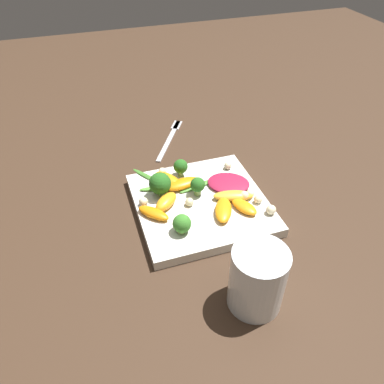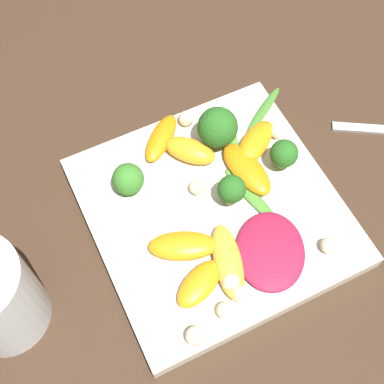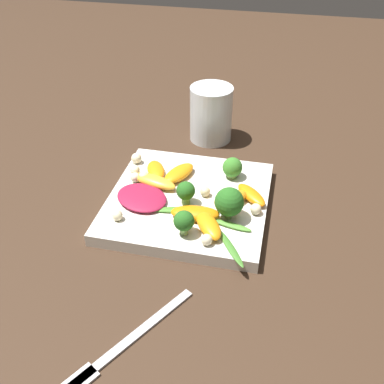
{
  "view_description": "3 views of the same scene",
  "coord_description": "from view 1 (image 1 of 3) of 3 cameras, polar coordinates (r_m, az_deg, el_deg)",
  "views": [
    {
      "loc": [
        0.51,
        -0.19,
        0.5
      ],
      "look_at": [
        -0.01,
        -0.01,
        0.04
      ],
      "focal_mm": 35.0,
      "sensor_mm": 36.0,
      "label": 1
    },
    {
      "loc": [
        0.13,
        0.21,
        0.51
      ],
      "look_at": [
        0.02,
        -0.01,
        0.04
      ],
      "focal_mm": 50.0,
      "sensor_mm": 36.0,
      "label": 2
    },
    {
      "loc": [
        -0.55,
        -0.13,
        0.45
      ],
      "look_at": [
        0.0,
        -0.01,
        0.03
      ],
      "focal_mm": 42.0,
      "sensor_mm": 36.0,
      "label": 3
    }
  ],
  "objects": [
    {
      "name": "orange_segment_1",
      "position": [
        0.7,
        4.8,
        -2.75
      ],
      "size": [
        0.07,
        0.06,
        0.02
      ],
      "color": "orange",
      "rests_on": "plate"
    },
    {
      "name": "plate",
      "position": [
        0.73,
        1.31,
        -1.83
      ],
      "size": [
        0.25,
        0.25,
        0.02
      ],
      "color": "silver",
      "rests_on": "ground_plane"
    },
    {
      "name": "orange_segment_2",
      "position": [
        0.71,
        7.96,
        -2.23
      ],
      "size": [
        0.06,
        0.05,
        0.01
      ],
      "color": "orange",
      "rests_on": "plate"
    },
    {
      "name": "orange_segment_3",
      "position": [
        0.69,
        -5.89,
        -3.22
      ],
      "size": [
        0.06,
        0.06,
        0.01
      ],
      "color": "orange",
      "rests_on": "plate"
    },
    {
      "name": "macadamia_nut_5",
      "position": [
        0.72,
        -7.41,
        -1.46
      ],
      "size": [
        0.02,
        0.02,
        0.02
      ],
      "color": "beige",
      "rests_on": "plate"
    },
    {
      "name": "macadamia_nut_3",
      "position": [
        0.81,
        5.48,
        4.03
      ],
      "size": [
        0.02,
        0.02,
        0.02
      ],
      "color": "beige",
      "rests_on": "plate"
    },
    {
      "name": "broccoli_floret_1",
      "position": [
        0.72,
        -4.89,
        1.29
      ],
      "size": [
        0.04,
        0.04,
        0.05
      ],
      "color": "#84AD5B",
      "rests_on": "plate"
    },
    {
      "name": "macadamia_nut_4",
      "position": [
        0.74,
        8.86,
        -0.22
      ],
      "size": [
        0.02,
        0.02,
        0.02
      ],
      "color": "beige",
      "rests_on": "plate"
    },
    {
      "name": "broccoli_floret_0",
      "position": [
        0.78,
        -1.75,
        3.86
      ],
      "size": [
        0.03,
        0.03,
        0.04
      ],
      "color": "#7A9E51",
      "rests_on": "plate"
    },
    {
      "name": "macadamia_nut_1",
      "position": [
        0.71,
        -0.39,
        -1.53
      ],
      "size": [
        0.02,
        0.02,
        0.02
      ],
      "color": "beige",
      "rests_on": "plate"
    },
    {
      "name": "macadamia_nut_0",
      "position": [
        0.79,
        -4.53,
        3.15
      ],
      "size": [
        0.02,
        0.02,
        0.02
      ],
      "color": "beige",
      "rests_on": "plate"
    },
    {
      "name": "arugula_sprig_2",
      "position": [
        0.79,
        -6.99,
        2.43
      ],
      "size": [
        0.07,
        0.05,
        0.0
      ],
      "color": "#3D7528",
      "rests_on": "plate"
    },
    {
      "name": "fork",
      "position": [
        0.96,
        -3.16,
        8.69
      ],
      "size": [
        0.17,
        0.11,
        0.01
      ],
      "color": "#B2B2B7",
      "rests_on": "ground_plane"
    },
    {
      "name": "macadamia_nut_2",
      "position": [
        0.73,
        10.05,
        -1.1
      ],
      "size": [
        0.02,
        0.02,
        0.02
      ],
      "color": "beige",
      "rests_on": "plate"
    },
    {
      "name": "orange_segment_6",
      "position": [
        0.73,
        6.31,
        -0.57
      ],
      "size": [
        0.05,
        0.08,
        0.02
      ],
      "color": "#FCAD33",
      "rests_on": "plate"
    },
    {
      "name": "arugula_sprig_0",
      "position": [
        0.76,
        0.85,
        0.94
      ],
      "size": [
        0.03,
        0.08,
        0.01
      ],
      "color": "#47842D",
      "rests_on": "plate"
    },
    {
      "name": "drinking_glass",
      "position": [
        0.56,
        9.91,
        -12.94
      ],
      "size": [
        0.08,
        0.08,
        0.11
      ],
      "color": "white",
      "rests_on": "ground_plane"
    },
    {
      "name": "orange_segment_5",
      "position": [
        0.71,
        -3.96,
        -1.48
      ],
      "size": [
        0.06,
        0.06,
        0.02
      ],
      "color": "orange",
      "rests_on": "plate"
    },
    {
      "name": "ground_plane",
      "position": [
        0.74,
        1.3,
        -2.41
      ],
      "size": [
        2.4,
        2.4,
        0.0
      ],
      "primitive_type": "plane",
      "color": "#382619"
    },
    {
      "name": "broccoli_floret_2",
      "position": [
        0.73,
        0.68,
        0.99
      ],
      "size": [
        0.03,
        0.03,
        0.04
      ],
      "color": "#7A9E51",
      "rests_on": "plate"
    },
    {
      "name": "orange_segment_4",
      "position": [
        0.76,
        -3.73,
        1.98
      ],
      "size": [
        0.07,
        0.06,
        0.02
      ],
      "color": "orange",
      "rests_on": "plate"
    },
    {
      "name": "macadamia_nut_7",
      "position": [
        0.73,
        7.97,
        -0.55
      ],
      "size": [
        0.02,
        0.02,
        0.02
      ],
      "color": "beige",
      "rests_on": "plate"
    },
    {
      "name": "macadamia_nut_6",
      "position": [
        0.71,
        11.96,
        -2.66
      ],
      "size": [
        0.02,
        0.02,
        0.02
      ],
      "color": "beige",
      "rests_on": "plate"
    },
    {
      "name": "radicchio_leaf_0",
      "position": [
        0.76,
        5.58,
        1.38
      ],
      "size": [
        0.1,
        0.11,
        0.01
      ],
      "color": "maroon",
      "rests_on": "plate"
    },
    {
      "name": "arugula_sprig_1",
      "position": [
        0.75,
        -5.74,
        0.5
      ],
      "size": [
        0.02,
        0.06,
        0.01
      ],
      "color": "#518E33",
      "rests_on": "plate"
    },
    {
      "name": "broccoli_floret_3",
      "position": [
        0.65,
        -1.54,
        -4.88
      ],
      "size": [
        0.03,
        0.03,
        0.04
      ],
      "color": "#84AD5B",
      "rests_on": "plate"
    },
    {
      "name": "orange_segment_0",
      "position": [
        0.75,
        -1.46,
        1.26
      ],
      "size": [
        0.04,
        0.08,
        0.02
      ],
      "color": "orange",
      "rests_on": "plate"
    }
  ]
}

